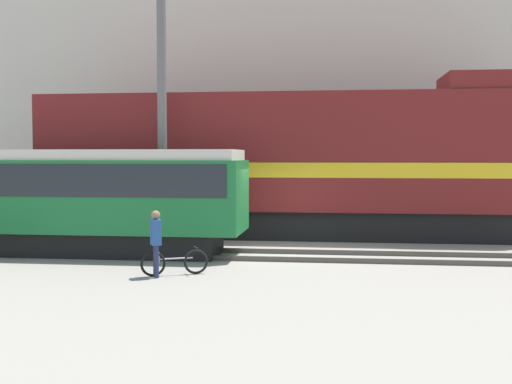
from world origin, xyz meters
TOP-DOWN VIEW (x-y plane):
  - ground_plane at (0.00, 0.00)m, footprint 120.00×120.00m
  - track_near at (0.00, -1.02)m, footprint 60.00×1.50m
  - track_far at (0.00, 3.74)m, footprint 60.00×1.51m
  - building_backdrop at (0.00, 11.16)m, footprint 33.94×6.00m
  - freight_locomotive at (-0.16, 3.74)m, footprint 17.09×3.04m
  - streetcar at (-7.08, -1.02)m, footprint 12.22×2.54m
  - bicycle at (-2.18, -4.03)m, footprint 1.52×0.80m
  - person at (-2.55, -4.35)m, footprint 0.35×0.42m
  - utility_pole_left at (-3.96, 1.36)m, footprint 0.30×0.30m

SIDE VIEW (x-z plane):
  - ground_plane at x=0.00m, z-range 0.00..0.00m
  - track_near at x=0.00m, z-range 0.00..0.14m
  - track_far at x=0.00m, z-range 0.00..0.14m
  - bicycle at x=-2.18m, z-range -0.03..0.64m
  - person at x=-2.55m, z-range 0.16..1.75m
  - streetcar at x=-7.08m, z-range 0.22..3.27m
  - freight_locomotive at x=-0.16m, z-range -0.18..5.44m
  - utility_pole_left at x=-3.96m, z-range 0.00..8.00m
  - building_backdrop at x=0.00m, z-range 0.00..10.20m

